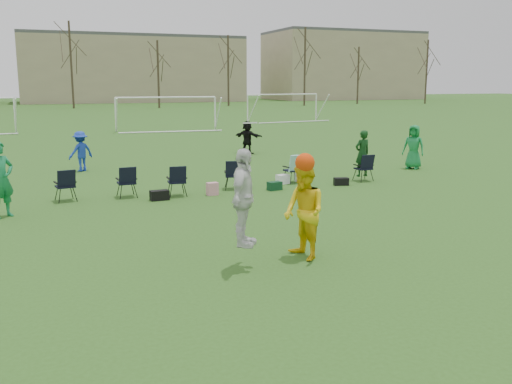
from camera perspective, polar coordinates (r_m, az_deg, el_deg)
name	(u,v)px	position (r m, az deg, el deg)	size (l,w,h in m)	color
ground	(320,261)	(11.51, 6.42, -6.87)	(260.00, 260.00, 0.00)	#2D551A
fielder_green_near	(1,179)	(16.28, -24.16, 1.16)	(0.74, 0.48, 2.02)	#167D46
fielder_blue	(81,151)	(23.74, -17.13, 3.91)	(1.03, 0.59, 1.59)	#1736AD
fielder_green_far	(414,147)	(24.22, 15.48, 4.37)	(0.88, 0.57, 1.80)	#157A3B
fielder_black	(247,137)	(28.33, -0.87, 5.49)	(1.51, 0.48, 1.63)	black
center_contest	(281,205)	(11.07, 2.48, -1.33)	(2.25, 1.26, 2.79)	silver
sideline_setup	(243,173)	(18.95, -1.27, 1.91)	(10.88, 1.84, 1.82)	#0F3813
goal_mid	(166,104)	(42.70, -8.95, 8.70)	(7.40, 0.63, 2.46)	white
goal_right	(283,100)	(52.18, 2.72, 9.20)	(7.35, 1.14, 2.46)	white
tree_line	(74,70)	(79.73, -17.72, 11.58)	(110.28, 3.28, 11.40)	#382B21
building_row	(102,68)	(106.37, -15.14, 11.92)	(126.00, 16.00, 13.00)	tan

